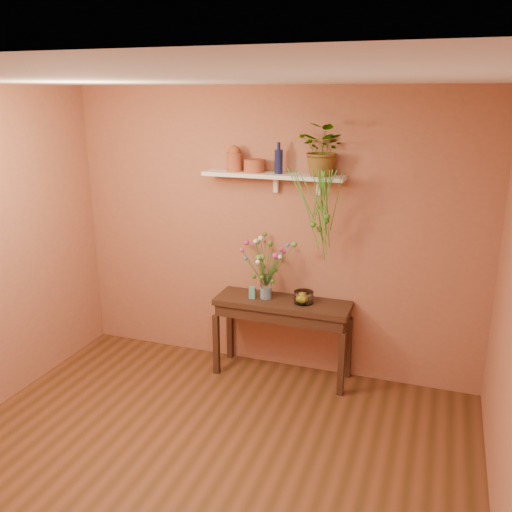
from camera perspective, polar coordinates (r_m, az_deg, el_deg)
The scene contains 13 objects.
room at distance 3.45m, azimuth -8.61°, elevation -5.38°, with size 4.04×4.04×2.70m.
sideboard at distance 5.17m, azimuth 2.77°, elevation -5.81°, with size 1.27×0.41×0.77m.
wall_shelf at distance 4.96m, azimuth 1.92°, elevation 8.34°, with size 1.30×0.24×0.19m.
terracotta_jug at distance 5.08m, azimuth -2.27°, elevation 10.06°, with size 0.18×0.18×0.24m.
terracotta_pot at distance 5.02m, azimuth -0.19°, elevation 9.37°, with size 0.19×0.19×0.12m, color #9B472C.
blue_bottle at distance 4.93m, azimuth 2.37°, elevation 9.86°, with size 0.09×0.09×0.28m.
spider_plant at distance 4.82m, azimuth 7.09°, elevation 10.97°, with size 0.41×0.36×0.46m, color #336A15.
plant_fronds at distance 4.73m, azimuth 6.74°, elevation 4.61°, with size 0.49×0.38×0.81m.
glass_vase at distance 5.15m, azimuth 1.03°, elevation -3.41°, with size 0.11×0.11×0.23m.
bouquet at distance 5.05m, azimuth 1.17°, elevation 0.07°, with size 0.56×0.52×0.49m.
glass_bowl at distance 5.07m, azimuth 4.98°, elevation -4.35°, with size 0.18×0.18×0.11m.
lemon at distance 5.07m, azimuth 4.84°, elevation -4.42°, with size 0.08×0.08×0.08m, color yellow.
carton at distance 5.16m, azimuth -0.39°, elevation -3.82°, with size 0.06×0.04×0.11m, color #366B82.
Camera 1 is at (1.53, -2.81, 2.63)m, focal length 38.43 mm.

